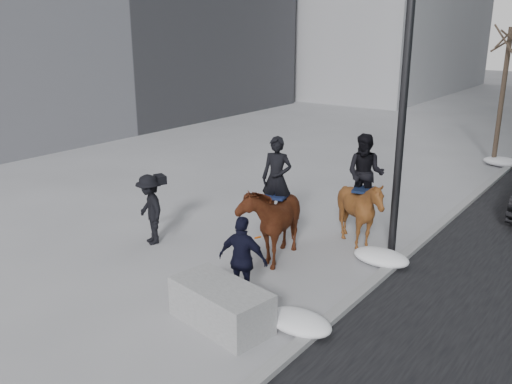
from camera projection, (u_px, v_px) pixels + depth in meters
The scene contains 10 objects.
ground at pixel (224, 269), 12.08m from camera, with size 120.00×120.00×0.00m, color gray.
curb at pixel (486, 186), 18.01m from camera, with size 0.25×90.00×0.12m, color gray.
planter at pixel (221, 305), 9.77m from camera, with size 1.91×0.95×0.76m, color gray.
tree_near at pixel (503, 91), 20.08m from camera, with size 1.20×1.20×5.69m, color #3B2B23, non-canonical shape.
mounted_left at pixel (273, 213), 12.47m from camera, with size 1.52×2.37×2.83m.
mounted_right at pixel (361, 204), 12.95m from camera, with size 1.76×1.91×2.79m.
feeder at pixel (243, 260), 10.45m from camera, with size 1.09×0.95×1.75m.
camera_crew at pixel (150, 209), 13.27m from camera, with size 1.30×1.06×1.75m.
lamppost at pixel (409, 35), 11.56m from camera, with size 0.25×0.80×9.09m.
snow_piles at pixel (429, 219), 14.66m from camera, with size 1.36×15.34×0.35m.
Camera 1 is at (7.16, -8.42, 5.24)m, focal length 38.00 mm.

